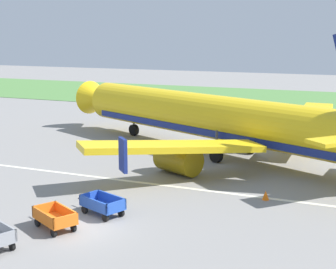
{
  "coord_description": "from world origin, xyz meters",
  "views": [
    {
      "loc": [
        13.98,
        -21.56,
        10.08
      ],
      "look_at": [
        -0.22,
        12.18,
        2.8
      ],
      "focal_mm": 54.47,
      "sensor_mm": 36.0,
      "label": 1
    }
  ],
  "objects_px": {
    "baggage_cart_second_in_row": "(55,218)",
    "airplane": "(221,119)",
    "baggage_cart_third_in_row": "(102,205)",
    "traffic_cone_near_plane": "(266,195)"
  },
  "relations": [
    {
      "from": "baggage_cart_second_in_row",
      "to": "airplane",
      "type": "bearing_deg",
      "value": 80.85
    },
    {
      "from": "baggage_cart_third_in_row",
      "to": "traffic_cone_near_plane",
      "type": "bearing_deg",
      "value": 38.06
    },
    {
      "from": "baggage_cart_second_in_row",
      "to": "baggage_cart_third_in_row",
      "type": "bearing_deg",
      "value": 66.13
    },
    {
      "from": "airplane",
      "to": "baggage_cart_third_in_row",
      "type": "bearing_deg",
      "value": -96.47
    },
    {
      "from": "airplane",
      "to": "baggage_cart_third_in_row",
      "type": "xyz_separation_m",
      "value": [
        -1.87,
        -16.52,
        -2.45
      ]
    },
    {
      "from": "airplane",
      "to": "baggage_cart_second_in_row",
      "type": "relative_size",
      "value": 10.25
    },
    {
      "from": "baggage_cart_third_in_row",
      "to": "traffic_cone_near_plane",
      "type": "distance_m",
      "value": 10.08
    },
    {
      "from": "airplane",
      "to": "traffic_cone_near_plane",
      "type": "distance_m",
      "value": 12.28
    },
    {
      "from": "baggage_cart_second_in_row",
      "to": "baggage_cart_third_in_row",
      "type": "xyz_separation_m",
      "value": [
        1.24,
        2.8,
        0.0
      ]
    },
    {
      "from": "airplane",
      "to": "traffic_cone_near_plane",
      "type": "xyz_separation_m",
      "value": [
        6.06,
        -10.31,
        -2.76
      ]
    }
  ]
}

